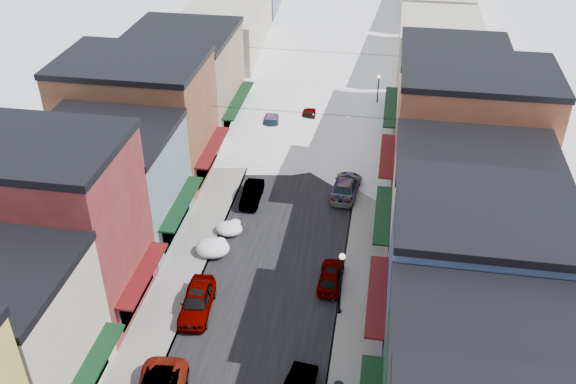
% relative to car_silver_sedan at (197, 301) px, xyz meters
% --- Properties ---
extents(road, '(10.00, 160.00, 0.01)m').
position_rel_car_silver_sedan_xyz_m(road, '(4.30, 38.93, -0.84)').
color(road, black).
rests_on(road, ground).
extents(sidewalk_left, '(3.20, 160.00, 0.15)m').
position_rel_car_silver_sedan_xyz_m(sidewalk_left, '(-2.30, 38.93, -0.77)').
color(sidewalk_left, gray).
rests_on(sidewalk_left, ground).
extents(sidewalk_right, '(3.20, 160.00, 0.15)m').
position_rel_car_silver_sedan_xyz_m(sidewalk_right, '(10.90, 38.93, -0.77)').
color(sidewalk_right, gray).
rests_on(sidewalk_right, ground).
extents(curb_left, '(0.10, 160.00, 0.15)m').
position_rel_car_silver_sedan_xyz_m(curb_left, '(-0.75, 38.93, -0.77)').
color(curb_left, slate).
rests_on(curb_left, ground).
extents(curb_right, '(0.10, 160.00, 0.15)m').
position_rel_car_silver_sedan_xyz_m(curb_right, '(9.35, 38.93, -0.77)').
color(curb_right, slate).
rests_on(curb_right, ground).
extents(bldg_l_brick_near, '(12.30, 8.20, 12.50)m').
position_rel_car_silver_sedan_xyz_m(bldg_l_brick_near, '(-9.39, -0.57, 5.41)').
color(bldg_l_brick_near, maroon).
rests_on(bldg_l_brick_near, ground).
extents(bldg_l_grayblue, '(11.30, 9.20, 9.00)m').
position_rel_car_silver_sedan_xyz_m(bldg_l_grayblue, '(-8.89, 7.93, 3.66)').
color(bldg_l_grayblue, slate).
rests_on(bldg_l_grayblue, ground).
extents(bldg_l_brick_far, '(13.30, 9.20, 11.00)m').
position_rel_car_silver_sedan_xyz_m(bldg_l_brick_far, '(-9.89, 16.93, 4.66)').
color(bldg_l_brick_far, brown).
rests_on(bldg_l_brick_far, ground).
extents(bldg_l_tan, '(11.30, 11.20, 10.00)m').
position_rel_car_silver_sedan_xyz_m(bldg_l_tan, '(-8.89, 26.93, 4.16)').
color(bldg_l_tan, '#8B6E5B').
rests_on(bldg_l_tan, ground).
extents(bldg_r_blue, '(11.30, 9.20, 10.50)m').
position_rel_car_silver_sedan_xyz_m(bldg_r_blue, '(17.49, -0.07, 4.41)').
color(bldg_r_blue, '#324872').
rests_on(bldg_r_blue, ground).
extents(bldg_r_cream, '(12.30, 9.20, 9.00)m').
position_rel_car_silver_sedan_xyz_m(bldg_r_cream, '(17.99, 8.93, 3.66)').
color(bldg_r_cream, beige).
rests_on(bldg_r_cream, ground).
extents(bldg_r_brick_far, '(13.30, 9.20, 11.50)m').
position_rel_car_silver_sedan_xyz_m(bldg_r_brick_far, '(18.49, 17.93, 4.91)').
color(bldg_r_brick_far, brown).
rests_on(bldg_r_brick_far, ground).
extents(bldg_r_tan, '(11.30, 11.20, 9.50)m').
position_rel_car_silver_sedan_xyz_m(bldg_r_tan, '(17.49, 27.93, 3.91)').
color(bldg_r_tan, tan).
rests_on(bldg_r_tan, ground).
extents(overhead_cables, '(16.40, 15.04, 0.04)m').
position_rel_car_silver_sedan_xyz_m(overhead_cables, '(4.30, 26.43, 5.36)').
color(overhead_cables, black).
rests_on(overhead_cables, ground).
extents(car_silver_sedan, '(2.37, 5.10, 1.69)m').
position_rel_car_silver_sedan_xyz_m(car_silver_sedan, '(0.00, 0.00, 0.00)').
color(car_silver_sedan, gray).
rests_on(car_silver_sedan, ground).
extents(car_dark_hatch, '(1.56, 4.22, 1.38)m').
position_rel_car_silver_sedan_xyz_m(car_dark_hatch, '(0.80, 13.90, -0.16)').
color(car_dark_hatch, black).
rests_on(car_dark_hatch, ground).
extents(car_silver_wagon, '(2.66, 5.50, 1.54)m').
position_rel_car_silver_sedan_xyz_m(car_silver_wagon, '(0.04, 26.74, -0.07)').
color(car_silver_wagon, '#919498').
rests_on(car_silver_wagon, ground).
extents(car_gray_suv, '(1.74, 4.15, 1.40)m').
position_rel_car_silver_sedan_xyz_m(car_gray_suv, '(8.60, 4.24, -0.14)').
color(car_gray_suv, gray).
rests_on(car_gray_suv, ground).
extents(car_black_sedan, '(2.70, 5.60, 1.57)m').
position_rel_car_silver_sedan_xyz_m(car_black_sedan, '(8.60, 16.24, -0.06)').
color(car_black_sedan, black).
rests_on(car_black_sedan, ground).
extents(car_lane_silver, '(2.22, 5.06, 1.70)m').
position_rel_car_silver_sedan_xyz_m(car_lane_silver, '(3.65, 28.61, 0.00)').
color(car_lane_silver, '#9DA0A5').
rests_on(car_lane_silver, ground).
extents(car_lane_white, '(2.42, 4.87, 1.32)m').
position_rel_car_silver_sedan_xyz_m(car_lane_white, '(5.71, 53.23, -0.18)').
color(car_lane_white, silver).
rests_on(car_lane_white, ground).
extents(streetlamp_near, '(0.41, 0.41, 4.96)m').
position_rel_car_silver_sedan_xyz_m(streetlamp_near, '(9.50, 1.28, 2.43)').
color(streetlamp_near, black).
rests_on(streetlamp_near, sidewalk_right).
extents(streetlamp_far, '(0.40, 0.40, 4.77)m').
position_rel_car_silver_sedan_xyz_m(streetlamp_far, '(10.48, 31.74, 2.32)').
color(streetlamp_far, black).
rests_on(streetlamp_far, sidewalk_right).
extents(snow_pile_mid, '(2.60, 2.80, 1.10)m').
position_rel_car_silver_sedan_xyz_m(snow_pile_mid, '(-0.58, 6.30, -0.32)').
color(snow_pile_mid, white).
rests_on(snow_pile_mid, ground).
extents(snow_pile_far, '(2.11, 2.50, 0.89)m').
position_rel_car_silver_sedan_xyz_m(snow_pile_far, '(0.02, 9.08, -0.42)').
color(snow_pile_far, white).
rests_on(snow_pile_far, ground).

